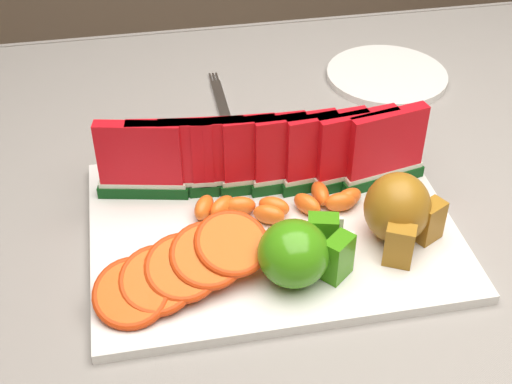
# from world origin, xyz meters

# --- Properties ---
(table) EXTENTS (1.40, 0.90, 0.75)m
(table) POSITION_xyz_m (0.00, 0.00, 0.65)
(table) COLOR #4E301C
(table) RESTS_ON ground
(tablecloth) EXTENTS (1.53, 1.03, 0.20)m
(tablecloth) POSITION_xyz_m (0.00, 0.00, 0.72)
(tablecloth) COLOR gray
(tablecloth) RESTS_ON table
(platter) EXTENTS (0.40, 0.30, 0.01)m
(platter) POSITION_xyz_m (-0.10, -0.01, 0.76)
(platter) COLOR silver
(platter) RESTS_ON tablecloth
(apple_cluster) EXTENTS (0.11, 0.09, 0.07)m
(apple_cluster) POSITION_xyz_m (-0.09, -0.10, 0.80)
(apple_cluster) COLOR #1D8D1B
(apple_cluster) RESTS_ON platter
(pear_cluster) EXTENTS (0.09, 0.09, 0.08)m
(pear_cluster) POSITION_xyz_m (0.03, -0.06, 0.81)
(pear_cluster) COLOR #AB6D13
(pear_cluster) RESTS_ON platter
(side_plate) EXTENTS (0.22, 0.22, 0.01)m
(side_plate) POSITION_xyz_m (0.14, 0.29, 0.76)
(side_plate) COLOR silver
(side_plate) RESTS_ON tablecloth
(fork) EXTENTS (0.02, 0.20, 0.00)m
(fork) POSITION_xyz_m (-0.11, 0.25, 0.76)
(fork) COLOR silver
(fork) RESTS_ON tablecloth
(watermelon_row) EXTENTS (0.39, 0.07, 0.10)m
(watermelon_row) POSITION_xyz_m (-0.10, 0.05, 0.82)
(watermelon_row) COLOR #083309
(watermelon_row) RESTS_ON platter
(orange_fan_front) EXTENTS (0.20, 0.12, 0.05)m
(orange_fan_front) POSITION_xyz_m (-0.21, -0.09, 0.80)
(orange_fan_front) COLOR #D25200
(orange_fan_front) RESTS_ON platter
(orange_fan_back) EXTENTS (0.24, 0.11, 0.04)m
(orange_fan_back) POSITION_xyz_m (-0.14, 0.11, 0.79)
(orange_fan_back) COLOR #D25200
(orange_fan_back) RESTS_ON platter
(tangerine_segments) EXTENTS (0.20, 0.06, 0.02)m
(tangerine_segments) POSITION_xyz_m (-0.09, 0.00, 0.78)
(tangerine_segments) COLOR #FB4F21
(tangerine_segments) RESTS_ON platter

